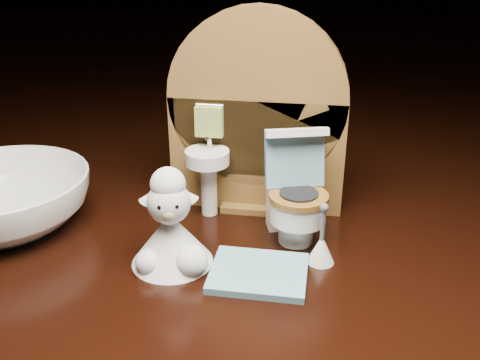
{
  "coord_description": "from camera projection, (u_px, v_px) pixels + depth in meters",
  "views": [
    {
      "loc": [
        0.05,
        -0.3,
        0.19
      ],
      "look_at": [
        -0.0,
        0.01,
        0.05
      ],
      "focal_mm": 40.0,
      "sensor_mm": 36.0,
      "label": 1
    }
  ],
  "objects": [
    {
      "name": "ceramic_bowl",
      "position": [
        2.0,
        201.0,
        0.38
      ],
      "size": [
        0.16,
        0.16,
        0.04
      ],
      "primitive_type": "imported",
      "rotation": [
        0.0,
        0.0,
        0.38
      ],
      "color": "white",
      "rests_on": "ground"
    },
    {
      "name": "backdrop_panel",
      "position": [
        256.0,
        126.0,
        0.39
      ],
      "size": [
        0.13,
        0.05,
        0.15
      ],
      "color": "brown",
      "rests_on": "ground"
    },
    {
      "name": "bath_mat",
      "position": [
        259.0,
        273.0,
        0.33
      ],
      "size": [
        0.06,
        0.05,
        0.0
      ],
      "primitive_type": "cube",
      "rotation": [
        0.0,
        0.0,
        -0.0
      ],
      "color": "#699AAF",
      "rests_on": "ground"
    },
    {
      "name": "plush_lamb",
      "position": [
        171.0,
        231.0,
        0.33
      ],
      "size": [
        0.05,
        0.05,
        0.07
      ],
      "rotation": [
        0.0,
        0.0,
        0.26
      ],
      "color": "silver",
      "rests_on": "ground"
    },
    {
      "name": "toy_toilet",
      "position": [
        295.0,
        199.0,
        0.36
      ],
      "size": [
        0.05,
        0.05,
        0.08
      ],
      "rotation": [
        0.0,
        0.0,
        0.3
      ],
      "color": "white",
      "rests_on": "ground"
    },
    {
      "name": "toilet_brush",
      "position": [
        321.0,
        247.0,
        0.34
      ],
      "size": [
        0.02,
        0.02,
        0.04
      ],
      "color": "white",
      "rests_on": "ground"
    }
  ]
}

